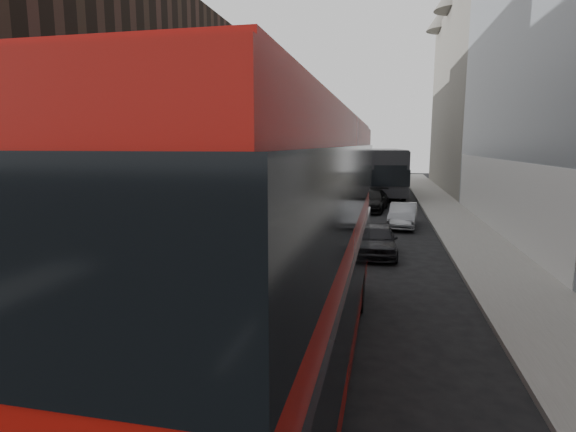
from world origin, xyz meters
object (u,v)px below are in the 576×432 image
Objects in this scene: street_lamp at (163,151)px; car_c at (371,200)px; grey_bus at (385,171)px; car_b at (403,215)px; red_bus at (278,239)px; car_a at (378,240)px.

car_c is (10.72, 9.12, -3.46)m from street_lamp.
grey_bus is 3.19× the size of car_b.
car_c is at bearing 113.17° from car_b.
grey_bus is 15.98m from car_b.
red_bus reaches higher than car_b.
car_c is at bearing -98.58° from grey_bus.
street_lamp is 12.39m from car_a.
street_lamp reaches higher than grey_bus.
car_b is at bearing -89.92° from grey_bus.
grey_bus reaches higher than car_a.
grey_bus is (2.03, 33.23, -0.63)m from red_bus.
car_c is (-0.61, 12.67, 0.08)m from car_a.
grey_bus is 22.67m from car_a.
car_c is at bearing 91.02° from car_a.
street_lamp is 1.74× the size of car_b.
car_a is at bearing 81.02° from red_bus.
car_b reaches higher than car_a.
street_lamp is at bearing 160.88° from car_a.
street_lamp reaches higher than car_b.
red_bus is at bearing -55.97° from street_lamp.
red_bus reaches higher than car_a.
car_a is at bearing -94.20° from grey_bus.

